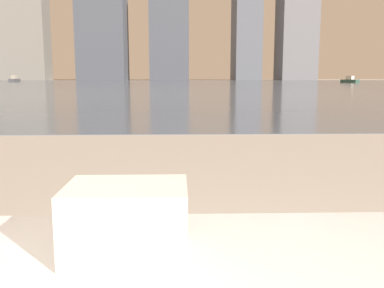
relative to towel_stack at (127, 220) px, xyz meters
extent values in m
cube|color=silver|center=(0.00, 0.00, -0.06)|extent=(0.27, 0.20, 0.04)
cube|color=silver|center=(0.00, 0.00, -0.02)|extent=(0.27, 0.20, 0.04)
cube|color=silver|center=(0.00, 0.00, 0.02)|extent=(0.27, 0.20, 0.04)
cube|color=silver|center=(0.00, 0.00, 0.06)|extent=(0.27, 0.20, 0.04)
cube|color=slate|center=(0.05, 61.19, -0.64)|extent=(180.00, 110.00, 0.01)
cube|color=#335647|center=(27.08, 66.17, -0.39)|extent=(2.30, 2.95, 0.50)
cube|color=silver|center=(27.08, 66.17, 0.15)|extent=(1.16, 1.28, 0.57)
cube|color=#4C4C51|center=(-30.22, 79.87, -0.36)|extent=(1.09, 3.15, 0.55)
cube|color=#B2A893|center=(-30.22, 79.87, 0.23)|extent=(0.79, 1.18, 0.63)
cube|color=#4C515B|center=(-2.33, 117.19, 11.86)|extent=(10.41, 8.48, 25.01)
cube|color=slate|center=(18.47, 117.19, 16.44)|extent=(6.86, 12.28, 34.17)
camera|label=1|loc=(0.12, -0.93, 0.32)|focal=40.00mm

